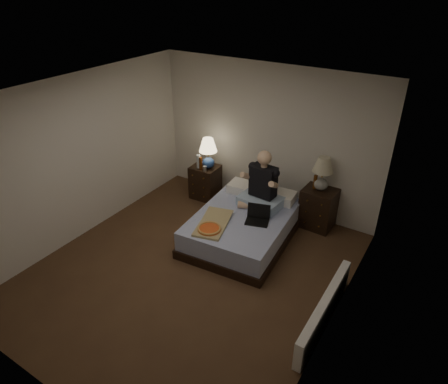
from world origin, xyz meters
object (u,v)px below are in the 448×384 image
Objects in this scene: pizza_box at (209,229)px; beer_bottle_left at (201,163)px; beer_bottle_right at (315,182)px; radiator at (324,310)px; lamp_left at (208,153)px; nightstand_right at (318,208)px; person at (262,180)px; lamp_right at (322,174)px; soda_can at (205,169)px; laptop at (257,216)px; water_bottle at (199,161)px; bed at (242,227)px; nightstand_left at (205,182)px.

beer_bottle_left is at bearing 114.35° from pizza_box.
beer_bottle_right is 2.25m from radiator.
lamp_left is at bearing 60.35° from beer_bottle_left.
person is (-0.75, -0.61, 0.57)m from nightstand_right.
beer_bottle_right is at bearing 5.72° from lamp_left.
lamp_right is at bearing 5.58° from lamp_left.
person is (1.25, -0.25, 0.24)m from soda_can.
person is 1.22× the size of pizza_box.
water_bottle is at bearing 136.73° from laptop.
laptop is at bearing -25.54° from beer_bottle_left.
person is at bearing -17.91° from lamp_left.
beer_bottle_right reaches higher than radiator.
beer_bottle_right is 0.89m from person.
person is at bearing -11.34° from soda_can.
beer_bottle_left is at bearing -119.65° from lamp_left.
person is at bearing -138.81° from nightstand_right.
beer_bottle_left is (-2.11, -0.33, 0.40)m from nightstand_right.
pizza_box is (-0.47, -0.57, -0.08)m from laptop.
water_bottle is 0.33× the size of pizza_box.
person reaches higher than lamp_left.
lamp_right is at bearing 44.32° from laptop.
nightstand_right reaches higher than bed.
soda_can is 1.61m from pizza_box.
water_bottle is at bearing 159.41° from soda_can.
laptop is (1.53, -0.73, -0.17)m from beer_bottle_left.
water_bottle is at bearing -129.09° from nightstand_left.
beer_bottle_right is (-0.11, -0.00, 0.45)m from nightstand_right.
lamp_left is 1.79m from pizza_box.
beer_bottle_right is at bearing 48.47° from laptop.
radiator is (3.01, -1.67, -0.55)m from water_bottle.
soda_can is at bearing 146.04° from bed.
nightstand_left is at bearing 142.54° from bed.
person reaches higher than beer_bottle_right.
pizza_box is (-1.04, -1.63, 0.15)m from nightstand_right.
lamp_right is (2.02, 0.20, 0.05)m from lamp_left.
nightstand_right is 2.06m from soda_can.
bed is at bearing -29.08° from soda_can.
water_bottle is 0.08m from beer_bottle_left.
bed is 1.58m from lamp_left.
lamp_left is 2.24× the size of water_bottle.
person reaches higher than soda_can.
beer_bottle_right reaches higher than nightstand_left.
nightstand_right is at bearing 10.21° from soda_can.
soda_can is (0.03, -0.16, -0.23)m from lamp_left.
person is (-0.65, -0.61, 0.12)m from beer_bottle_right.
beer_bottle_right reaches higher than bed.
radiator is (1.68, -0.97, -0.02)m from bed.
nightstand_left is 0.45m from water_bottle.
lamp_right is at bearing -177.89° from nightstand_right.
bed is 3.19× the size of lamp_right.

